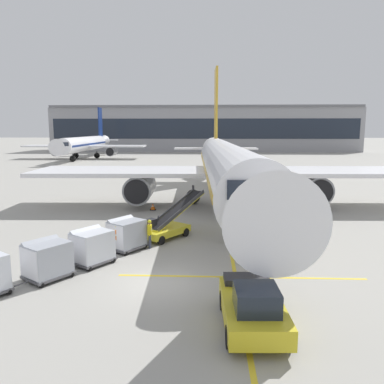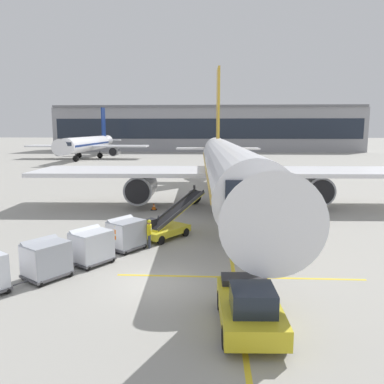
# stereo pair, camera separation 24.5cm
# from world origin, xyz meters

# --- Properties ---
(ground_plane) EXTENTS (600.00, 600.00, 0.00)m
(ground_plane) POSITION_xyz_m (0.00, 0.00, 0.00)
(ground_plane) COLOR #9E9B93
(parked_airplane) EXTENTS (35.31, 45.83, 15.19)m
(parked_airplane) POSITION_xyz_m (3.85, 18.63, 3.72)
(parked_airplane) COLOR white
(parked_airplane) RESTS_ON ground
(belt_loader) EXTENTS (4.18, 5.09, 2.83)m
(belt_loader) POSITION_xyz_m (-0.41, 7.74, 0.84)
(belt_loader) COLOR gold
(belt_loader) RESTS_ON ground
(baggage_cart_lead) EXTENTS (2.45, 2.70, 1.91)m
(baggage_cart_lead) POSITION_xyz_m (-2.58, 5.01, 1.00)
(baggage_cart_lead) COLOR #515156
(baggage_cart_lead) RESTS_ON ground
(baggage_cart_second) EXTENTS (2.45, 2.70, 1.91)m
(baggage_cart_second) POSITION_xyz_m (-3.89, 2.51, 1.00)
(baggage_cart_second) COLOR #515156
(baggage_cart_second) RESTS_ON ground
(baggage_cart_third) EXTENTS (2.45, 2.70, 1.91)m
(baggage_cart_third) POSITION_xyz_m (-5.41, 0.40, 1.00)
(baggage_cart_third) COLOR #515156
(baggage_cart_third) RESTS_ON ground
(pushback_tug) EXTENTS (2.28, 4.48, 1.83)m
(pushback_tug) POSITION_xyz_m (3.88, -3.82, 0.83)
(pushback_tug) COLOR gold
(pushback_tug) RESTS_ON ground
(ground_crew_by_loader) EXTENTS (0.54, 0.36, 1.74)m
(ground_crew_by_loader) POSITION_xyz_m (-2.93, 4.20, 1.00)
(ground_crew_by_loader) COLOR black
(ground_crew_by_loader) RESTS_ON ground
(ground_crew_by_carts) EXTENTS (0.27, 0.57, 1.74)m
(ground_crew_by_carts) POSITION_xyz_m (-1.25, 5.41, 1.00)
(ground_crew_by_carts) COLOR #333847
(ground_crew_by_carts) RESTS_ON ground
(safety_cone_engine_keepout) EXTENTS (0.53, 0.53, 0.61)m
(safety_cone_engine_keepout) POSITION_xyz_m (-2.66, 16.41, 0.29)
(safety_cone_engine_keepout) COLOR black
(safety_cone_engine_keepout) RESTS_ON ground
(apron_guidance_line_lead_in) EXTENTS (0.20, 110.00, 0.01)m
(apron_guidance_line_lead_in) POSITION_xyz_m (3.61, 17.82, 0.00)
(apron_guidance_line_lead_in) COLOR yellow
(apron_guidance_line_lead_in) RESTS_ON ground
(apron_guidance_line_stop_bar) EXTENTS (12.00, 0.20, 0.01)m
(apron_guidance_line_stop_bar) POSITION_xyz_m (3.88, 0.99, 0.00)
(apron_guidance_line_stop_bar) COLOR yellow
(apron_guidance_line_stop_bar) RESTS_ON ground
(terminal_building) EXTENTS (97.32, 18.52, 14.35)m
(terminal_building) POSITION_xyz_m (0.79, 112.10, 7.12)
(terminal_building) COLOR #939399
(terminal_building) RESTS_ON ground
(distant_airplane) EXTENTS (28.98, 37.95, 12.91)m
(distant_airplane) POSITION_xyz_m (-27.54, 75.11, 3.45)
(distant_airplane) COLOR white
(distant_airplane) RESTS_ON ground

